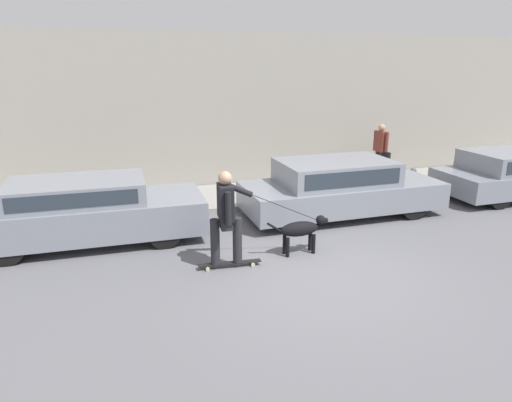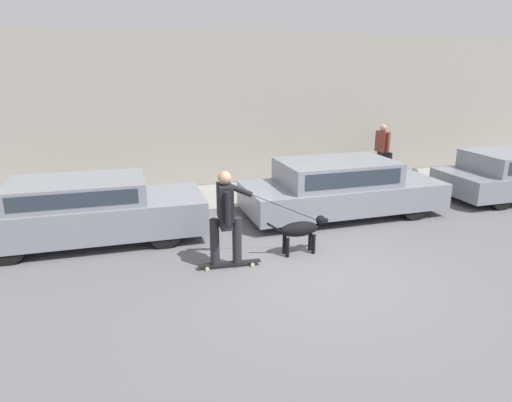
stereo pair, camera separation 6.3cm
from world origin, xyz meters
TOP-DOWN VIEW (x-y plane):
  - ground_plane at (0.00, 0.00)m, footprint 36.00×36.00m
  - back_wall at (0.00, 6.05)m, footprint 32.00×0.30m
  - sidewalk_curb at (0.00, 4.77)m, footprint 30.00×2.21m
  - parked_car_0 at (-3.72, 2.70)m, footprint 4.46×1.78m
  - parked_car_1 at (1.77, 2.70)m, footprint 4.56×1.80m
  - dog at (0.04, 0.90)m, footprint 1.20×0.29m
  - skateboarder at (-1.41, 0.72)m, footprint 2.36×0.65m
  - pedestrian_with_bag at (4.32, 5.06)m, footprint 0.25×0.71m
  - fire_hydrant at (4.27, 3.42)m, footprint 0.18×0.18m

SIDE VIEW (x-z plane):
  - ground_plane at x=0.00m, z-range 0.00..0.00m
  - sidewalk_curb at x=0.00m, z-range 0.00..0.12m
  - fire_hydrant at x=4.27m, z-range 0.02..0.81m
  - dog at x=0.04m, z-range 0.12..0.82m
  - parked_car_0 at x=-3.72m, z-range 0.00..1.27m
  - parked_car_1 at x=1.77m, z-range -0.01..1.29m
  - skateboarder at x=-1.41m, z-range 0.11..1.82m
  - pedestrian_with_bag at x=4.32m, z-range 0.21..1.80m
  - back_wall at x=0.00m, z-range 0.00..4.20m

